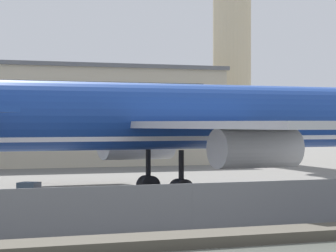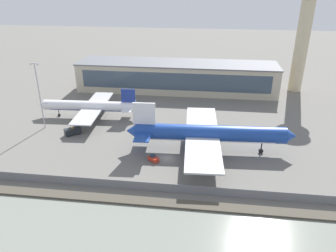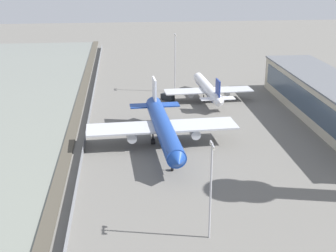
% 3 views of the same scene
% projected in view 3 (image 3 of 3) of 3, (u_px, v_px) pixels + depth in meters
% --- Properties ---
extents(ground_plane, '(500.00, 500.00, 0.00)m').
position_uv_depth(ground_plane, '(141.00, 133.00, 139.21)').
color(ground_plane, '#66635E').
extents(shoreline_seawall, '(320.00, 3.00, 0.50)m').
position_uv_depth(shoreline_seawall, '(71.00, 135.00, 137.21)').
color(shoreline_seawall, '#474238').
rests_on(shoreline_seawall, ground).
extents(perimeter_fence, '(280.00, 0.10, 2.41)m').
position_uv_depth(perimeter_fence, '(87.00, 131.00, 137.30)').
color(perimeter_fence, slate).
rests_on(perimeter_fence, ground).
extents(cargo_jet_blue, '(49.09, 41.90, 14.81)m').
position_uv_depth(cargo_jet_blue, '(163.00, 127.00, 127.45)').
color(cargo_jet_blue, '#193D93').
rests_on(cargo_jet_blue, ground).
extents(passenger_jet_white, '(37.60, 32.11, 11.27)m').
position_uv_depth(passenger_jet_white, '(208.00, 89.00, 169.41)').
color(passenger_jet_white, white).
rests_on(passenger_jet_white, ground).
extents(baggage_tug, '(3.47, 3.29, 1.80)m').
position_uv_depth(baggage_tug, '(134.00, 126.00, 142.10)').
color(baggage_tug, red).
rests_on(baggage_tug, ground).
extents(ops_van, '(5.30, 5.00, 2.48)m').
position_uv_depth(ops_van, '(167.00, 97.00, 170.23)').
color(ops_van, '#1E2328').
rests_on(ops_van, ground).
extents(terminal_building, '(87.32, 18.08, 12.69)m').
position_uv_depth(terminal_building, '(333.00, 103.00, 146.03)').
color(terminal_building, '#BCB299').
rests_on(terminal_building, ground).
extents(apron_light_mast_apron_west, '(3.20, 0.40, 19.08)m').
position_uv_depth(apron_light_mast_apron_west, '(211.00, 186.00, 83.73)').
color(apron_light_mast_apron_west, '#A8A8AD').
rests_on(apron_light_mast_apron_west, ground).
extents(apron_light_mast_apron_east, '(3.20, 0.40, 22.38)m').
position_uv_depth(apron_light_mast_apron_east, '(175.00, 60.00, 177.55)').
color(apron_light_mast_apron_east, '#A8A8AD').
rests_on(apron_light_mast_apron_east, ground).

